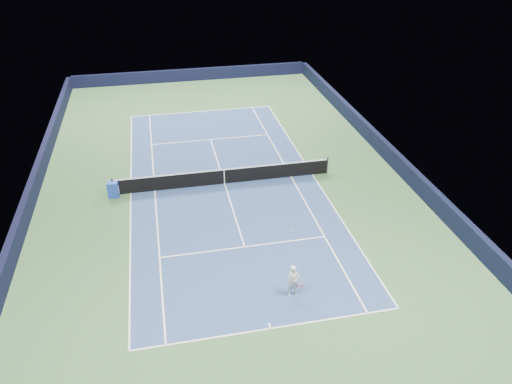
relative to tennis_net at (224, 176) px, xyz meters
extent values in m
plane|color=#355A31|center=(0.00, 0.00, -0.50)|extent=(40.00, 40.00, 0.00)
cube|color=black|center=(0.00, 19.82, 0.05)|extent=(22.00, 0.35, 1.10)
cube|color=black|center=(10.82, 0.00, 0.05)|extent=(0.35, 40.00, 1.10)
cube|color=black|center=(-10.82, 0.00, 0.05)|extent=(0.35, 40.00, 1.10)
cube|color=navy|center=(0.00, 0.00, -0.50)|extent=(10.97, 23.77, 0.01)
cube|color=white|center=(0.00, 11.88, -0.50)|extent=(10.97, 0.08, 0.00)
cube|color=white|center=(0.00, -11.88, -0.50)|extent=(10.97, 0.08, 0.00)
cube|color=white|center=(5.49, 0.00, -0.50)|extent=(0.08, 23.77, 0.00)
cube|color=white|center=(-5.49, 0.00, -0.50)|extent=(0.08, 23.77, 0.00)
cube|color=white|center=(4.12, 0.00, -0.50)|extent=(0.08, 23.77, 0.00)
cube|color=white|center=(-4.12, 0.00, -0.50)|extent=(0.08, 23.77, 0.00)
cube|color=white|center=(0.00, 6.40, -0.50)|extent=(8.23, 0.08, 0.00)
cube|color=white|center=(0.00, -6.40, -0.50)|extent=(8.23, 0.08, 0.00)
cube|color=white|center=(0.00, 0.00, -0.50)|extent=(0.08, 12.80, 0.00)
cube|color=white|center=(0.00, 11.73, -0.50)|extent=(0.08, 0.30, 0.00)
cube|color=white|center=(0.00, -11.73, -0.50)|extent=(0.08, 0.30, 0.00)
cylinder|color=black|center=(-6.40, 0.00, 0.03)|extent=(0.10, 0.10, 1.07)
cylinder|color=black|center=(6.40, 0.00, 0.03)|extent=(0.10, 0.10, 1.07)
cube|color=black|center=(0.00, 0.00, -0.05)|extent=(12.80, 0.03, 0.91)
cube|color=white|center=(0.00, 0.00, 0.44)|extent=(12.80, 0.04, 0.06)
cube|color=white|center=(0.00, 0.00, -0.05)|extent=(0.05, 0.04, 0.91)
cube|color=#1E41B8|center=(-6.40, -0.15, -0.04)|extent=(0.65, 0.60, 0.94)
cube|color=silver|center=(-6.11, -0.15, -0.05)|extent=(0.03, 0.42, 0.42)
imported|color=silver|center=(1.40, -10.17, 0.27)|extent=(0.61, 0.45, 1.54)
cylinder|color=pink|center=(1.72, -10.22, 0.20)|extent=(0.03, 0.03, 0.25)
cylinder|color=black|center=(1.72, -10.22, -0.04)|extent=(0.25, 0.02, 0.25)
cylinder|color=pink|center=(1.72, -10.22, -0.04)|extent=(0.27, 0.03, 0.27)
sphere|color=#C8E12F|center=(1.50, -9.17, 2.19)|extent=(0.07, 0.07, 0.07)
camera|label=1|loc=(-3.50, -25.70, 14.28)|focal=35.00mm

